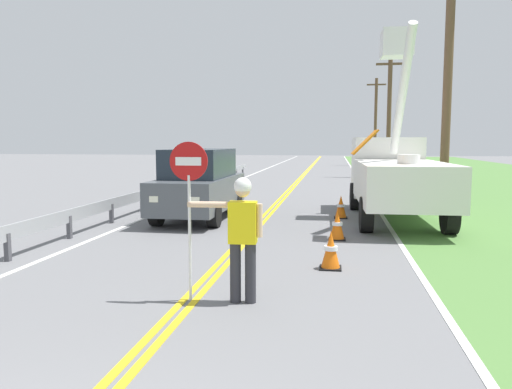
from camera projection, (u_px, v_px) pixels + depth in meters
The scene contains 15 objects.
centerline_yellow_left at pixel (285, 193), 22.10m from camera, with size 0.11×110.00×0.01m, color yellow.
centerline_yellow_right at pixel (289, 193), 22.07m from camera, with size 0.11×110.00×0.01m, color yellow.
edge_line_right at pixel (369, 195), 21.52m from camera, with size 0.12×110.00×0.01m, color silver.
edge_line_left at pixel (209, 192), 22.64m from camera, with size 0.12×110.00×0.01m, color silver.
flagger_worker at pixel (242, 232), 7.08m from camera, with size 1.09×0.26×1.83m.
stop_sign_paddle at pixel (189, 185), 7.09m from camera, with size 0.56×0.04×2.33m.
utility_bucket_truck at pixel (394, 172), 14.93m from camera, with size 2.67×6.86×5.65m.
oncoming_suv_nearest at pixel (199, 184), 14.82m from camera, with size 1.97×4.63×2.10m.
utility_pole_near at pixel (447, 86), 15.71m from camera, with size 1.80×0.28×7.79m.
utility_pole_mid at pixel (389, 114), 31.82m from camera, with size 1.80×0.28×7.84m.
utility_pole_far at pixel (376, 120), 47.47m from camera, with size 1.80×0.28×8.31m.
traffic_cone_lead at pixel (331, 251), 9.05m from camera, with size 0.40×0.40×0.70m.
traffic_cone_mid at pixel (337, 226), 11.72m from camera, with size 0.40×0.40×0.70m.
traffic_cone_tail at pixel (341, 207), 15.03m from camera, with size 0.40×0.40×0.70m.
guardrail_left_shoulder at pixel (175, 187), 19.69m from camera, with size 0.10×32.00×0.71m.
Camera 1 is at (2.07, -1.90, 2.34)m, focal length 34.64 mm.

